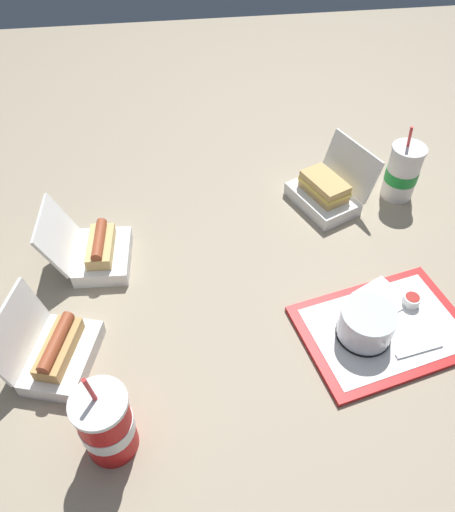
# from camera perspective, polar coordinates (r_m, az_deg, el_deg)

# --- Properties ---
(ground_plane) EXTENTS (3.20, 3.20, 0.00)m
(ground_plane) POSITION_cam_1_polar(r_m,az_deg,el_deg) (1.24, 2.23, -2.33)
(ground_plane) COLOR gray
(food_tray) EXTENTS (0.42, 0.33, 0.01)m
(food_tray) POSITION_cam_1_polar(r_m,az_deg,el_deg) (1.19, 17.44, -8.01)
(food_tray) COLOR red
(food_tray) RESTS_ON ground_plane
(cake_container) EXTENTS (0.12, 0.12, 0.08)m
(cake_container) POSITION_cam_1_polar(r_m,az_deg,el_deg) (1.13, 15.56, -7.55)
(cake_container) COLOR black
(cake_container) RESTS_ON food_tray
(ketchup_cup) EXTENTS (0.04, 0.04, 0.02)m
(ketchup_cup) POSITION_cam_1_polar(r_m,az_deg,el_deg) (1.23, 20.28, -4.73)
(ketchup_cup) COLOR white
(ketchup_cup) RESTS_ON food_tray
(napkin_stack) EXTENTS (0.13, 0.13, 0.00)m
(napkin_stack) POSITION_cam_1_polar(r_m,az_deg,el_deg) (1.23, 17.19, -4.63)
(napkin_stack) COLOR white
(napkin_stack) RESTS_ON food_tray
(plastic_fork) EXTENTS (0.11, 0.03, 0.00)m
(plastic_fork) POSITION_cam_1_polar(r_m,az_deg,el_deg) (1.17, 21.07, -10.04)
(plastic_fork) COLOR white
(plastic_fork) RESTS_ON food_tray
(clamshell_hotdog_front) EXTENTS (0.20, 0.18, 0.16)m
(clamshell_hotdog_front) POSITION_cam_1_polar(r_m,az_deg,el_deg) (1.28, -14.68, 0.56)
(clamshell_hotdog_front) COLOR white
(clamshell_hotdog_front) RESTS_ON ground_plane
(clamshell_sandwich_corner) EXTENTS (0.23, 0.24, 0.17)m
(clamshell_sandwich_corner) POSITION_cam_1_polar(r_m,az_deg,el_deg) (1.44, 11.20, 7.26)
(clamshell_sandwich_corner) COLOR white
(clamshell_sandwich_corner) RESTS_ON ground_plane
(clamshell_hotdog_center) EXTENTS (0.21, 0.22, 0.16)m
(clamshell_hotdog_center) POSITION_cam_1_polar(r_m,az_deg,el_deg) (1.12, -18.99, -10.30)
(clamshell_hotdog_center) COLOR white
(clamshell_hotdog_center) RESTS_ON ground_plane
(soda_cup_center) EXTENTS (0.10, 0.10, 0.23)m
(soda_cup_center) POSITION_cam_1_polar(r_m,az_deg,el_deg) (0.96, -13.67, -18.16)
(soda_cup_center) COLOR red
(soda_cup_center) RESTS_ON ground_plane
(soda_cup_right) EXTENTS (0.09, 0.09, 0.22)m
(soda_cup_right) POSITION_cam_1_polar(r_m,az_deg,el_deg) (1.50, 19.35, 9.01)
(soda_cup_right) COLOR white
(soda_cup_right) RESTS_ON ground_plane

